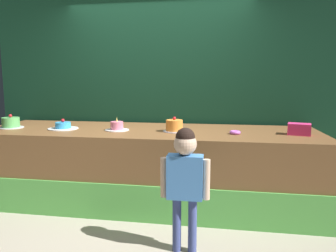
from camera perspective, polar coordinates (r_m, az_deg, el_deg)
name	(u,v)px	position (r m, az deg, el deg)	size (l,w,h in m)	color
ground_plane	(135,221)	(3.42, -6.03, -16.92)	(12.00, 12.00, 0.00)	#ADA38E
stage_platform	(148,166)	(3.81, -3.73, -7.21)	(3.98, 1.23, 0.88)	brown
curtain_backdrop	(159,87)	(4.37, -1.74, 7.15)	(4.72, 0.08, 2.74)	#113823
child_figure	(185,173)	(2.62, 3.12, -8.55)	(0.41, 0.19, 1.07)	#3F4C8C
pink_box	(299,129)	(3.63, 22.80, -0.54)	(0.23, 0.16, 0.12)	#F8347F
donut	(235,132)	(3.48, 12.12, -1.15)	(0.12, 0.12, 0.04)	#CC66D8
cake_far_left	(11,123)	(4.30, -26.73, 0.50)	(0.29, 0.29, 0.17)	silver
cake_center_left	(63,126)	(3.97, -18.58, -0.04)	(0.36, 0.36, 0.12)	white
cake_center_right	(117,127)	(3.70, -9.29, -0.13)	(0.28, 0.28, 0.16)	white
cake_far_right	(174,126)	(3.56, 1.17, -0.01)	(0.26, 0.26, 0.17)	silver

